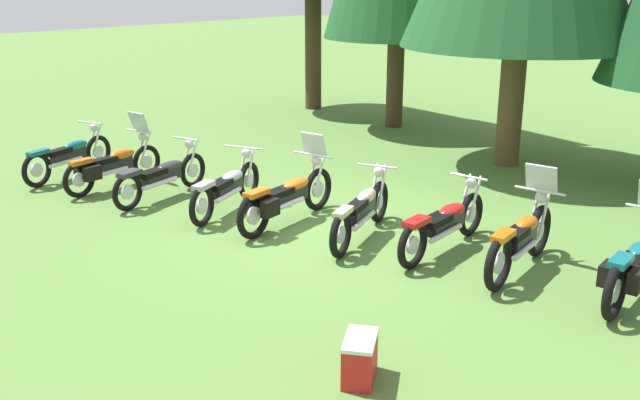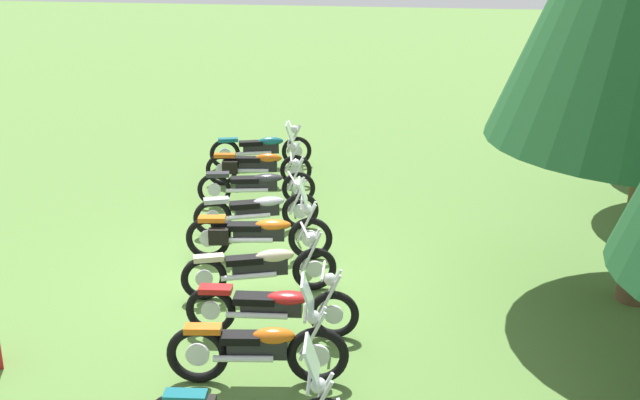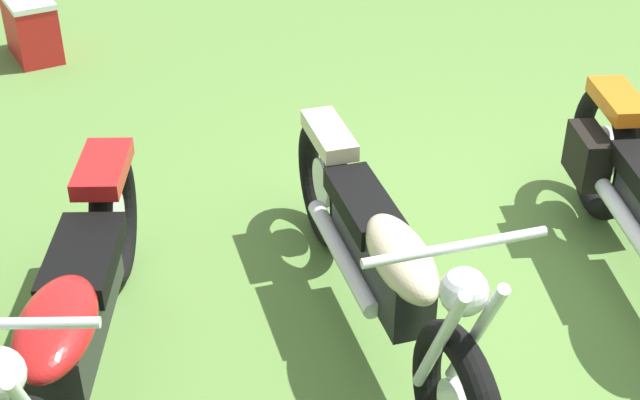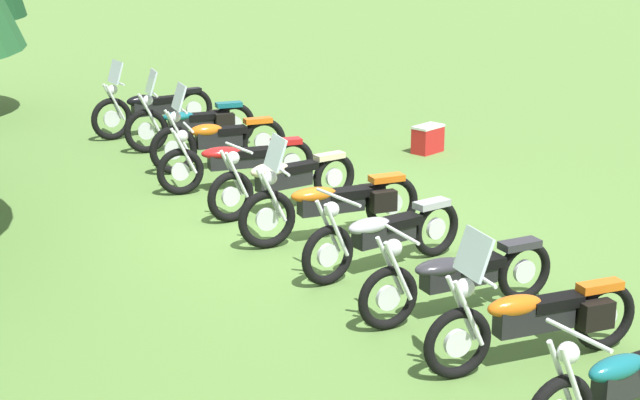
# 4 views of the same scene
# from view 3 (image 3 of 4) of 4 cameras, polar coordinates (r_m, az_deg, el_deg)

# --- Properties ---
(ground_plane) EXTENTS (80.00, 80.00, 0.00)m
(ground_plane) POSITION_cam_3_polar(r_m,az_deg,el_deg) (4.30, 13.00, -7.75)
(ground_plane) COLOR #547A38
(motorcycle_5) EXTENTS (1.01, 2.23, 0.99)m
(motorcycle_5) POSITION_cam_3_polar(r_m,az_deg,el_deg) (3.84, 3.90, -4.00)
(motorcycle_5) COLOR black
(motorcycle_5) RESTS_ON ground_plane
(motorcycle_6) EXTENTS (0.60, 2.35, 0.99)m
(motorcycle_6) POSITION_cam_3_polar(r_m,az_deg,el_deg) (3.69, -15.40, -7.17)
(motorcycle_6) COLOR black
(motorcycle_6) RESTS_ON ground_plane
(picnic_cooler) EXTENTS (0.55, 0.62, 0.46)m
(picnic_cooler) POSITION_cam_3_polar(r_m,az_deg,el_deg) (7.08, -17.84, 10.42)
(picnic_cooler) COLOR red
(picnic_cooler) RESTS_ON ground_plane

